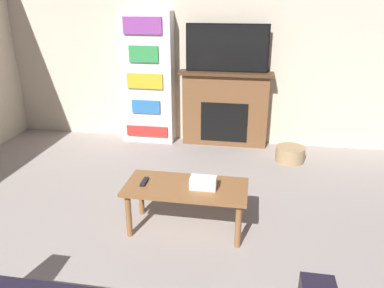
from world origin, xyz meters
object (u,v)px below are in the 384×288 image
Objects in this scene: coffee_table at (186,192)px; bookshelf at (148,79)px; fireplace at (225,108)px; tv at (227,48)px; storage_basket at (290,154)px.

bookshelf reaches higher than coffee_table.
bookshelf is at bearing 113.49° from coffee_table.
tv is (-0.00, -0.02, 0.80)m from fireplace.
bookshelf reaches higher than tv.
bookshelf is at bearing 167.24° from storage_basket.
tv is 2.32m from coffee_table.
tv is at bearing -90.00° from fireplace.
bookshelf is (-0.92, 2.11, 0.52)m from coffee_table.
fireplace is 2.15m from coffee_table.
tv is 2.97× the size of storage_basket.
fireplace is 3.47× the size of storage_basket.
bookshelf is 2.13m from storage_basket.
fireplace is 1.17× the size of tv.
storage_basket is (0.87, -0.44, -1.22)m from tv.
tv is 1.02× the size of coffee_table.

